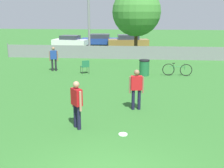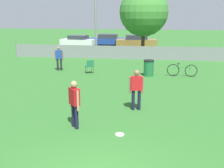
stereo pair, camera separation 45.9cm
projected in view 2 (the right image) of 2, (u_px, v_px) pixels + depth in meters
name	position (u px, v px, depth m)	size (l,w,h in m)	color
fence_backline	(138.00, 53.00, 23.34)	(21.65, 0.07, 1.21)	gray
light_pole	(95.00, 1.00, 23.53)	(0.90, 0.36, 7.94)	gray
tree_near_pole	(144.00, 12.00, 24.98)	(4.36, 4.36, 6.04)	#4C331E
player_thrower_red	(136.00, 87.00, 11.09)	(0.59, 0.28, 1.64)	#191933
player_defender_red	(74.00, 101.00, 9.35)	(0.45, 0.47, 1.64)	#191933
spectator_in_blue	(59.00, 57.00, 18.76)	(0.57, 0.29, 1.62)	black
frisbee_disc	(120.00, 134.00, 9.00)	(0.29, 0.29, 0.03)	white
folding_chair_sideline	(90.00, 66.00, 17.95)	(0.65, 0.65, 0.87)	#333338
bicycle_sideline	(182.00, 70.00, 17.14)	(1.81, 0.44, 0.80)	black
trash_bin	(149.00, 68.00, 17.25)	(0.64, 0.64, 0.99)	#1E6638
parked_car_white	(78.00, 41.00, 32.31)	(4.11, 2.27, 1.27)	black
parked_car_blue	(108.00, 40.00, 33.21)	(4.38, 2.00, 1.35)	black
parked_car_tan	(136.00, 41.00, 31.31)	(4.69, 2.33, 1.40)	black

